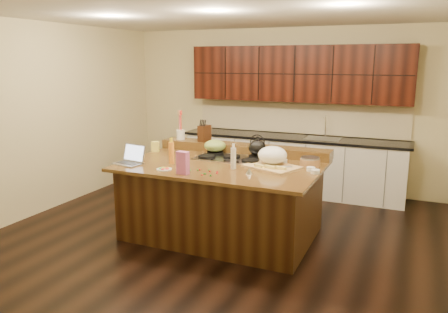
% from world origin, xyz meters
% --- Properties ---
extents(room, '(5.52, 5.02, 2.72)m').
position_xyz_m(room, '(0.00, 0.00, 1.35)').
color(room, black).
rests_on(room, ground).
extents(island, '(2.40, 1.60, 0.92)m').
position_xyz_m(island, '(0.00, 0.00, 0.46)').
color(island, black).
rests_on(island, ground).
extents(back_ledge, '(2.40, 0.30, 0.12)m').
position_xyz_m(back_ledge, '(0.00, 0.70, 0.98)').
color(back_ledge, black).
rests_on(back_ledge, island).
extents(cooktop, '(0.92, 0.52, 0.05)m').
position_xyz_m(cooktop, '(0.00, 0.30, 0.94)').
color(cooktop, gray).
rests_on(cooktop, island).
extents(back_counter, '(3.70, 0.66, 2.40)m').
position_xyz_m(back_counter, '(0.30, 2.23, 0.98)').
color(back_counter, silver).
rests_on(back_counter, ground).
extents(kettle, '(0.27, 0.27, 0.20)m').
position_xyz_m(kettle, '(0.30, 0.43, 1.07)').
color(kettle, black).
rests_on(kettle, cooktop).
extents(green_bowl, '(0.36, 0.36, 0.16)m').
position_xyz_m(green_bowl, '(-0.30, 0.43, 1.05)').
color(green_bowl, olive).
rests_on(green_bowl, cooktop).
extents(laptop, '(0.37, 0.31, 0.23)m').
position_xyz_m(laptop, '(-1.03, -0.45, 0.98)').
color(laptop, '#B7B7BC').
rests_on(laptop, island).
extents(oil_bottle, '(0.09, 0.09, 0.27)m').
position_xyz_m(oil_bottle, '(-0.57, -0.25, 1.06)').
color(oil_bottle, orange).
rests_on(oil_bottle, island).
extents(vinegar_bottle, '(0.08, 0.08, 0.25)m').
position_xyz_m(vinegar_bottle, '(0.22, -0.18, 1.04)').
color(vinegar_bottle, silver).
rests_on(vinegar_bottle, island).
extents(wooden_tray, '(0.72, 0.63, 0.24)m').
position_xyz_m(wooden_tray, '(0.61, 0.10, 1.03)').
color(wooden_tray, tan).
rests_on(wooden_tray, island).
extents(ramekin_a, '(0.13, 0.13, 0.04)m').
position_xyz_m(ramekin_a, '(1.15, -0.02, 0.94)').
color(ramekin_a, white).
rests_on(ramekin_a, island).
extents(ramekin_b, '(0.11, 0.11, 0.04)m').
position_xyz_m(ramekin_b, '(1.08, 0.08, 0.94)').
color(ramekin_b, white).
rests_on(ramekin_b, island).
extents(ramekin_c, '(0.12, 0.12, 0.04)m').
position_xyz_m(ramekin_c, '(0.67, 0.35, 0.94)').
color(ramekin_c, white).
rests_on(ramekin_c, island).
extents(strainer_bowl, '(0.27, 0.27, 0.09)m').
position_xyz_m(strainer_bowl, '(1.01, 0.31, 0.97)').
color(strainer_bowl, '#996B3F').
rests_on(strainer_bowl, island).
extents(kitchen_timer, '(0.09, 0.09, 0.07)m').
position_xyz_m(kitchen_timer, '(0.48, -0.34, 0.96)').
color(kitchen_timer, silver).
rests_on(kitchen_timer, island).
extents(pink_bag, '(0.15, 0.09, 0.26)m').
position_xyz_m(pink_bag, '(-0.20, -0.63, 1.05)').
color(pink_bag, '#C45C99').
rests_on(pink_bag, island).
extents(candy_plate, '(0.21, 0.21, 0.01)m').
position_xyz_m(candy_plate, '(-0.49, -0.55, 0.93)').
color(candy_plate, white).
rests_on(candy_plate, island).
extents(package_box, '(0.12, 0.10, 0.14)m').
position_xyz_m(package_box, '(-1.15, 0.29, 0.99)').
color(package_box, '#F0E254').
rests_on(package_box, island).
extents(utensil_crock, '(0.13, 0.13, 0.14)m').
position_xyz_m(utensil_crock, '(-0.97, 0.70, 1.11)').
color(utensil_crock, white).
rests_on(utensil_crock, back_ledge).
extents(knife_block, '(0.14, 0.20, 0.23)m').
position_xyz_m(knife_block, '(-0.59, 0.70, 1.15)').
color(knife_block, black).
rests_on(knife_block, back_ledge).
extents(gumdrop_0, '(0.02, 0.02, 0.02)m').
position_xyz_m(gumdrop_0, '(0.03, -0.62, 0.93)').
color(gumdrop_0, red).
rests_on(gumdrop_0, island).
extents(gumdrop_1, '(0.02, 0.02, 0.02)m').
position_xyz_m(gumdrop_1, '(0.02, -0.58, 0.93)').
color(gumdrop_1, '#198C26').
rests_on(gumdrop_1, island).
extents(gumdrop_2, '(0.02, 0.02, 0.02)m').
position_xyz_m(gumdrop_2, '(0.15, -0.49, 0.93)').
color(gumdrop_2, red).
rests_on(gumdrop_2, island).
extents(gumdrop_3, '(0.02, 0.02, 0.02)m').
position_xyz_m(gumdrop_3, '(0.13, -0.60, 0.93)').
color(gumdrop_3, '#198C26').
rests_on(gumdrop_3, island).
extents(gumdrop_4, '(0.02, 0.02, 0.02)m').
position_xyz_m(gumdrop_4, '(-0.19, -0.50, 0.93)').
color(gumdrop_4, red).
rests_on(gumdrop_4, island).
extents(gumdrop_5, '(0.02, 0.02, 0.02)m').
position_xyz_m(gumdrop_5, '(-0.12, -0.44, 0.93)').
color(gumdrop_5, '#198C26').
rests_on(gumdrop_5, island).
extents(gumdrop_6, '(0.02, 0.02, 0.02)m').
position_xyz_m(gumdrop_6, '(0.13, -0.43, 0.93)').
color(gumdrop_6, red).
rests_on(gumdrop_6, island).
extents(gumdrop_7, '(0.02, 0.02, 0.02)m').
position_xyz_m(gumdrop_7, '(0.04, -0.56, 0.93)').
color(gumdrop_7, '#198C26').
rests_on(gumdrop_7, island).
extents(gumdrop_8, '(0.02, 0.02, 0.02)m').
position_xyz_m(gumdrop_8, '(0.03, -0.43, 0.93)').
color(gumdrop_8, red).
rests_on(gumdrop_8, island).
extents(gumdrop_9, '(0.02, 0.02, 0.02)m').
position_xyz_m(gumdrop_9, '(-0.19, -0.49, 0.93)').
color(gumdrop_9, '#198C26').
rests_on(gumdrop_9, island).
extents(gumdrop_10, '(0.02, 0.02, 0.02)m').
position_xyz_m(gumdrop_10, '(-0.10, -0.42, 0.93)').
color(gumdrop_10, red).
rests_on(gumdrop_10, island).
extents(gumdrop_11, '(0.02, 0.02, 0.02)m').
position_xyz_m(gumdrop_11, '(0.01, -0.40, 0.93)').
color(gumdrop_11, '#198C26').
rests_on(gumdrop_11, island).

